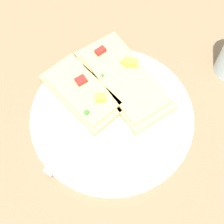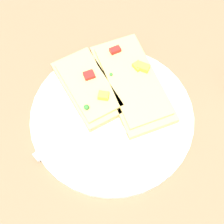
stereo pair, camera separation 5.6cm
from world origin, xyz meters
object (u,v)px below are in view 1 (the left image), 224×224
(knife, at_px, (80,133))
(pizza_slice_main, at_px, (124,79))
(pizza_slice_corner, at_px, (83,92))
(fork, at_px, (127,129))
(plate, at_px, (112,116))

(knife, xyz_separation_m, pizza_slice_main, (-0.10, -0.09, 0.01))
(pizza_slice_main, distance_m, pizza_slice_corner, 0.08)
(fork, relative_size, knife, 1.14)
(pizza_slice_main, relative_size, pizza_slice_corner, 1.28)
(plate, height_order, pizza_slice_corner, pizza_slice_corner)
(pizza_slice_main, bearing_deg, fork, 148.13)
(plate, xyz_separation_m, fork, (-0.02, 0.03, 0.01))
(pizza_slice_main, bearing_deg, pizza_slice_corner, 76.13)
(fork, distance_m, knife, 0.08)
(knife, relative_size, pizza_slice_corner, 0.93)
(plate, bearing_deg, knife, 24.00)
(knife, xyz_separation_m, pizza_slice_corner, (-0.02, -0.08, 0.01))
(pizza_slice_corner, bearing_deg, fork, 6.27)
(pizza_slice_corner, bearing_deg, plate, 10.15)
(fork, relative_size, pizza_slice_corner, 1.06)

